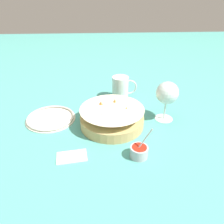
% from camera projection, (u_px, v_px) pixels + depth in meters
% --- Properties ---
extents(ground_plane, '(4.00, 4.00, 0.00)m').
position_uv_depth(ground_plane, '(119.00, 127.00, 0.92)').
color(ground_plane, teal).
extents(food_basket, '(0.27, 0.27, 0.09)m').
position_uv_depth(food_basket, '(112.00, 118.00, 0.91)').
color(food_basket, tan).
rests_on(food_basket, ground_plane).
extents(sauce_cup, '(0.07, 0.06, 0.12)m').
position_uv_depth(sauce_cup, '(139.00, 151.00, 0.75)').
color(sauce_cup, '#B7B7BC').
rests_on(sauce_cup, ground_plane).
extents(wine_glass, '(0.10, 0.10, 0.17)m').
position_uv_depth(wine_glass, '(167.00, 94.00, 0.91)').
color(wine_glass, silver).
rests_on(wine_glass, ground_plane).
extents(beer_mug, '(0.13, 0.08, 0.12)m').
position_uv_depth(beer_mug, '(121.00, 89.00, 1.12)').
color(beer_mug, silver).
rests_on(beer_mug, ground_plane).
extents(side_plate, '(0.22, 0.22, 0.01)m').
position_uv_depth(side_plate, '(51.00, 118.00, 0.96)').
color(side_plate, silver).
rests_on(side_plate, ground_plane).
extents(napkin, '(0.11, 0.08, 0.01)m').
position_uv_depth(napkin, '(72.00, 156.00, 0.76)').
color(napkin, white).
rests_on(napkin, ground_plane).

